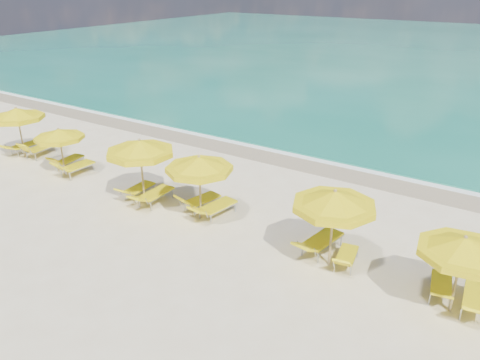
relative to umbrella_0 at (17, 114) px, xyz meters
The scene contains 23 objects.
ground_plane 12.10m from the umbrella_0, ahead, with size 120.00×120.00×0.00m, color beige.
ocean 49.11m from the umbrella_0, 75.96° to the left, with size 120.00×80.00×0.30m, color #126852.
wet_sand_band 13.97m from the umbrella_0, 30.46° to the left, with size 120.00×2.60×0.01m, color tan.
foam_line 14.39m from the umbrella_0, 33.24° to the left, with size 120.00×1.20×0.03m, color white.
whitecap_near 17.75m from the umbrella_0, 70.42° to the left, with size 14.00×0.36×0.05m, color white.
umbrella_0 is the anchor object (origin of this frame).
umbrella_1 3.49m from the umbrella_0, ahead, with size 2.40×2.40×2.15m.
umbrella_2 8.46m from the umbrella_0, ahead, with size 3.42×3.42×2.62m.
umbrella_3 11.09m from the umbrella_0, ahead, with size 2.64×2.64×2.44m.
umbrella_4 16.24m from the umbrella_0, ahead, with size 2.54×2.54×2.54m.
umbrella_5 19.81m from the umbrella_0, ahead, with size 2.75×2.75×2.31m.
lounger_0_left 2.02m from the umbrella_0, 143.07° to the left, with size 0.68×1.96×0.70m.
lounger_0_right 2.04m from the umbrella_0, 45.68° to the left, with size 0.90×1.97×0.95m.
lounger_1_left 3.55m from the umbrella_0, ahead, with size 0.83×1.85×0.83m.
lounger_1_right 4.42m from the umbrella_0, ahead, with size 0.69×1.91×0.90m.
lounger_2_left 8.14m from the umbrella_0, ahead, with size 0.67×1.81×0.73m.
lounger_2_right 9.08m from the umbrella_0, ahead, with size 0.71×2.04×0.75m.
lounger_3_left 10.85m from the umbrella_0, ahead, with size 0.98×1.93×0.87m.
lounger_3_right 11.66m from the umbrella_0, ahead, with size 0.94×2.08×0.76m.
lounger_4_left 15.83m from the umbrella_0, ahead, with size 0.99×2.16×0.79m.
lounger_4_right 16.80m from the umbrella_0, ahead, with size 0.81×1.68×0.75m.
lounger_5_left 19.51m from the umbrella_0, ahead, with size 0.84×1.76×0.72m.
lounger_5_right 20.40m from the umbrella_0, ahead, with size 0.79×1.95×0.82m.
Camera 1 is at (8.71, -11.76, 8.11)m, focal length 35.00 mm.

